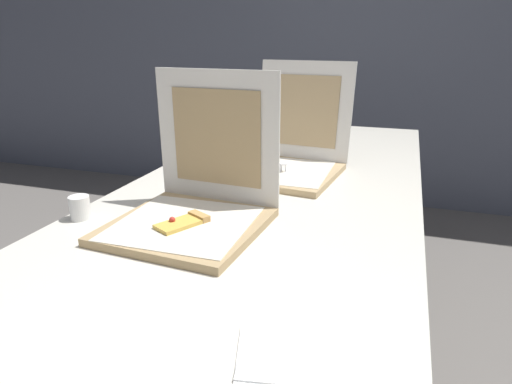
# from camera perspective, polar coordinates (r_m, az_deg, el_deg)

# --- Properties ---
(wall_back) EXTENTS (10.00, 0.10, 2.60)m
(wall_back) POSITION_cam_1_polar(r_m,az_deg,el_deg) (3.48, 12.51, 20.03)
(wall_back) COLOR slate
(wall_back) RESTS_ON ground
(table) EXTENTS (0.96, 2.49, 0.74)m
(table) POSITION_cam_1_polar(r_m,az_deg,el_deg) (1.49, 1.53, -1.37)
(table) COLOR silver
(table) RESTS_ON ground
(pizza_box_front) EXTENTS (0.40, 0.41, 0.40)m
(pizza_box_front) POSITION_cam_1_polar(r_m,az_deg,el_deg) (1.21, -7.92, -1.61)
(pizza_box_front) COLOR tan
(pizza_box_front) RESTS_ON table
(pizza_box_middle) EXTENTS (0.42, 0.47, 0.40)m
(pizza_box_middle) POSITION_cam_1_polar(r_m,az_deg,el_deg) (1.67, 4.12, 4.35)
(pizza_box_middle) COLOR tan
(pizza_box_middle) RESTS_ON table
(cup_white_mid) EXTENTS (0.06, 0.06, 0.07)m
(cup_white_mid) POSITION_cam_1_polar(r_m,az_deg,el_deg) (1.64, -8.80, 3.08)
(cup_white_mid) COLOR white
(cup_white_mid) RESTS_ON table
(cup_white_far) EXTENTS (0.06, 0.06, 0.07)m
(cup_white_far) POSITION_cam_1_polar(r_m,az_deg,el_deg) (1.92, -2.14, 5.62)
(cup_white_far) COLOR white
(cup_white_far) RESTS_ON table
(cup_white_near_left) EXTENTS (0.06, 0.06, 0.07)m
(cup_white_near_left) POSITION_cam_1_polar(r_m,az_deg,el_deg) (1.33, -21.50, -1.86)
(cup_white_near_left) COLOR white
(cup_white_near_left) RESTS_ON table
(napkin_pile) EXTENTS (0.18, 0.18, 0.01)m
(napkin_pile) POSITION_cam_1_polar(r_m,az_deg,el_deg) (0.76, 3.40, -20.05)
(napkin_pile) COLOR white
(napkin_pile) RESTS_ON table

